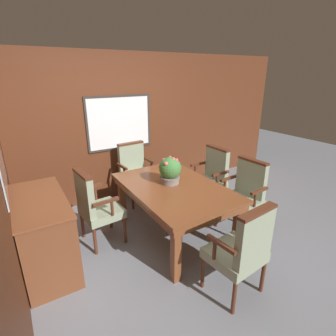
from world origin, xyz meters
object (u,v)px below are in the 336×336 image
Objects in this scene: chair_head_near at (242,248)px; chair_right_far at (211,176)px; potted_plant at (170,170)px; sideboard_cabinet at (45,233)px; chair_head_far at (135,170)px; chair_right_near at (244,193)px; dining_table at (174,192)px; chair_left_far at (95,205)px.

chair_head_near is 1.00× the size of chair_right_far.
sideboard_cabinet is (-1.57, 0.15, -0.49)m from potted_plant.
chair_right_near is at bearing -65.16° from chair_head_far.
potted_plant is at bearing -5.31° from sideboard_cabinet.
chair_right_far is (0.95, 1.58, 0.00)m from chair_head_near.
dining_table is at bearing -95.55° from chair_head_far.
potted_plant reaches higher than chair_left_far.
chair_right_far is at bearing -95.22° from chair_left_far.
chair_right_near is 2.58m from sideboard_cabinet.
chair_head_far is at bearing -52.39° from chair_left_far.
chair_head_far and chair_right_far have the same top height.
dining_table is 1.01m from chair_right_far.
chair_right_far is 2.51m from sideboard_cabinet.
chair_right_far is (0.94, 0.37, -0.09)m from dining_table.
chair_head_near is 1.28m from chair_right_near.
sideboard_cabinet is at bearing 96.26° from chair_left_far.
sideboard_cabinet is (-1.57, 0.25, -0.22)m from dining_table.
sideboard_cabinet is at bearing -88.67° from chair_right_far.
potted_plant reaches higher than chair_right_far.
chair_right_near is 1.00× the size of chair_right_far.
chair_right_near is 0.84× the size of sideboard_cabinet.
chair_right_far is 2.79× the size of potted_plant.
sideboard_cabinet is (-1.58, -1.00, -0.13)m from chair_head_far.
chair_left_far is (-1.88, 0.73, 0.00)m from chair_right_near.
dining_table is 1.66× the size of chair_head_far.
chair_left_far is 0.65m from sideboard_cabinet.
dining_table is 4.62× the size of potted_plant.
chair_right_far is at bearing 15.53° from potted_plant.
potted_plant is (0.95, -0.27, 0.37)m from chair_left_far.
chair_left_far is 1.88m from chair_right_far.
potted_plant is at bearing -95.32° from chair_head_far.
potted_plant is at bearing -120.22° from chair_right_near.
dining_table is 1.22m from chair_head_near.
chair_left_far is (-0.95, -0.87, 0.00)m from chair_head_far.
dining_table is 1.66× the size of chair_left_far.
sideboard_cabinet reaches higher than dining_table.
chair_right_near is 2.01m from chair_left_far.
chair_head_near reaches higher than dining_table.
potted_plant is at bearing -96.22° from chair_head_near.
chair_right_near and chair_left_far have the same top height.
chair_head_near and chair_left_far have the same top height.
potted_plant is at bearing -110.82° from chair_left_far.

